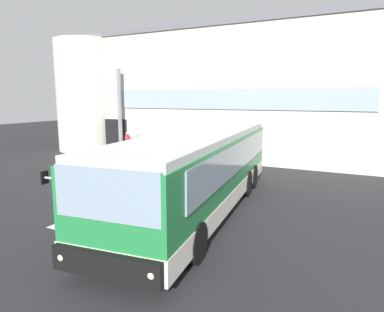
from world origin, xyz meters
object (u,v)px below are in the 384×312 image
passenger_by_doorway (137,145)px  passenger_at_curb_edge (157,146)px  bus_main_foreground (199,172)px  passenger_near_column (128,143)px  entry_support_column (120,113)px

passenger_by_doorway → passenger_at_curb_edge: size_ratio=1.00×
bus_main_foreground → passenger_near_column: (-8.90, 7.74, -0.41)m
bus_main_foreground → passenger_at_curb_edge: 9.89m
passenger_by_doorway → passenger_at_curb_edge: 1.28m
passenger_by_doorway → passenger_near_column: bearing=152.3°
passenger_near_column → passenger_at_curb_edge: 2.44m
passenger_near_column → passenger_at_curb_edge: same height
bus_main_foreground → passenger_at_curb_edge: size_ratio=6.80×
bus_main_foreground → passenger_by_doorway: bearing=137.3°
entry_support_column → passenger_at_curb_edge: bearing=-9.7°
passenger_near_column → passenger_by_doorway: 1.35m
passenger_by_doorway → passenger_at_curb_edge: same height
entry_support_column → passenger_near_column: 2.13m
bus_main_foreground → passenger_near_column: 11.80m
entry_support_column → passenger_by_doorway: 2.92m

